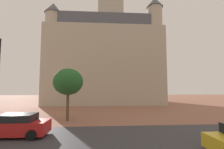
{
  "coord_description": "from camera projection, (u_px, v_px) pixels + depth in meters",
  "views": [
    {
      "loc": [
        -0.4,
        0.26,
        3.27
      ],
      "look_at": [
        0.43,
        12.25,
        4.27
      ],
      "focal_mm": 25.12,
      "sensor_mm": 36.0,
      "label": 1
    }
  ],
  "objects": [
    {
      "name": "ground_plane",
      "position": [
        108.0,
        142.0,
        9.44
      ],
      "size": [
        120.0,
        120.0,
        0.0
      ],
      "primitive_type": "plane",
      "color": "#93604C"
    },
    {
      "name": "street_asphalt_strip",
      "position": [
        108.0,
        144.0,
        9.0
      ],
      "size": [
        120.0,
        8.59,
        0.0
      ],
      "primitive_type": "cube",
      "color": "#38383D",
      "rests_on": "ground_plane"
    },
    {
      "name": "landmark_building",
      "position": [
        105.0,
        59.0,
        34.87
      ],
      "size": [
        22.89,
        14.04,
        32.63
      ],
      "color": "#B2A893",
      "rests_on": "ground_plane"
    },
    {
      "name": "car_red",
      "position": [
        17.0,
        125.0,
        10.52
      ],
      "size": [
        4.01,
        1.97,
        1.49
      ],
      "color": "red",
      "rests_on": "ground_plane"
    },
    {
      "name": "tree_curb_far",
      "position": [
        68.0,
        82.0,
        15.75
      ],
      "size": [
        2.96,
        2.96,
        5.18
      ],
      "color": "brown",
      "rests_on": "ground_plane"
    }
  ]
}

